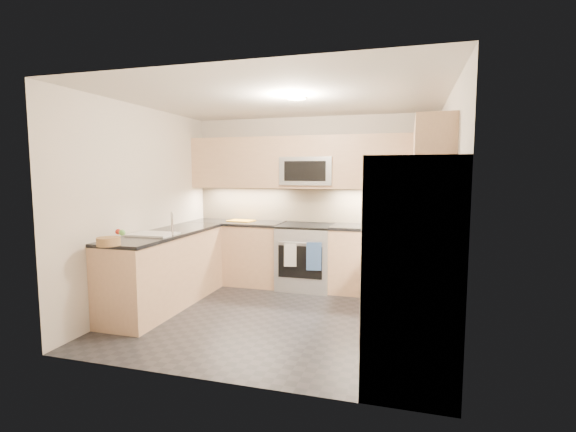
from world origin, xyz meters
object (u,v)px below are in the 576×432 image
Objects in this scene: refrigerator at (412,272)px; gas_range at (306,257)px; microwave at (308,171)px; fruit_basket at (108,242)px; cutting_board at (241,221)px; utensil_bowl at (402,222)px.

gas_range is at bearing 120.88° from refrigerator.
microwave is 2.93m from fruit_basket.
fruit_basket is at bearing -101.14° from cutting_board.
utensil_bowl is (1.34, -0.11, 0.57)m from gas_range.
microwave is 2.67× the size of utensil_bowl.
gas_range is 3.92× the size of fruit_basket.
refrigerator is 3.54m from cutting_board.
utensil_bowl reaches higher than fruit_basket.
gas_range is 2.79m from fruit_basket.
gas_range is at bearing 175.26° from utensil_bowl.
fruit_basket is at bearing 177.25° from refrigerator.
cutting_board is at bearing 175.09° from utensil_bowl.
gas_range is at bearing -5.13° from cutting_board.
utensil_bowl is 1.23× the size of fruit_basket.
utensil_bowl is 0.75× the size of cutting_board.
fruit_basket reaches higher than cutting_board.
microwave reaches higher than refrigerator.
refrigerator is at bearing -2.75° from fruit_basket.
cutting_board is (-1.04, 0.09, 0.49)m from gas_range.
cutting_board is at bearing -178.26° from microwave.
fruit_basket is (-2.84, -2.17, -0.04)m from utensil_bowl.
utensil_bowl is at bearing -10.00° from microwave.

